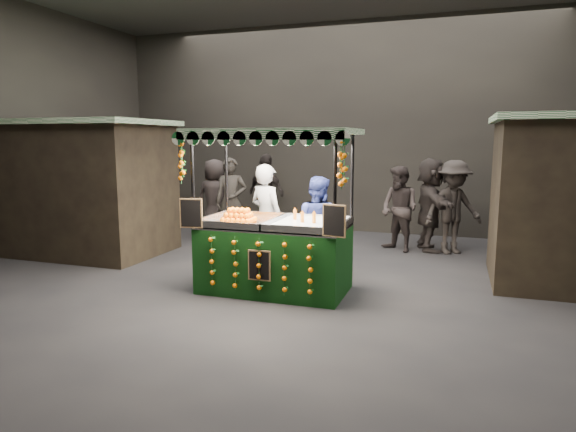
% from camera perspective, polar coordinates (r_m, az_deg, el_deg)
% --- Properties ---
extents(ground, '(12.00, 12.00, 0.00)m').
position_cam_1_polar(ground, '(7.78, -0.31, -7.96)').
color(ground, black).
rests_on(ground, ground).
extents(market_hall, '(12.10, 10.10, 5.05)m').
position_cam_1_polar(market_hall, '(7.54, -0.33, 17.49)').
color(market_hall, black).
rests_on(market_hall, ground).
extents(neighbour_stall_left, '(3.00, 2.20, 2.60)m').
position_cam_1_polar(neighbour_stall_left, '(10.59, -21.57, 3.09)').
color(neighbour_stall_left, black).
rests_on(neighbour_stall_left, ground).
extents(juice_stall, '(2.45, 1.44, 2.38)m').
position_cam_1_polar(juice_stall, '(7.35, -1.54, -3.02)').
color(juice_stall, black).
rests_on(juice_stall, ground).
extents(vendor_grey, '(0.78, 0.66, 1.83)m').
position_cam_1_polar(vendor_grey, '(8.44, -2.45, -0.28)').
color(vendor_grey, gray).
rests_on(vendor_grey, ground).
extents(vendor_blue, '(0.89, 0.75, 1.64)m').
position_cam_1_polar(vendor_blue, '(8.31, 3.30, -1.09)').
color(vendor_blue, navy).
rests_on(vendor_blue, ground).
extents(shopper_0, '(0.78, 0.62, 1.85)m').
position_cam_1_polar(shopper_0, '(10.76, -6.50, 1.68)').
color(shopper_0, '#2C2824').
rests_on(shopper_0, ground).
extents(shopper_1, '(1.06, 1.02, 1.71)m').
position_cam_1_polar(shopper_1, '(10.25, 12.57, 0.78)').
color(shopper_1, '#2D2524').
rests_on(shopper_1, ground).
extents(shopper_2, '(1.20, 0.87, 1.89)m').
position_cam_1_polar(shopper_2, '(12.28, -2.49, 2.67)').
color(shopper_2, black).
rests_on(shopper_2, ground).
extents(shopper_3, '(1.37, 1.20, 1.84)m').
position_cam_1_polar(shopper_3, '(10.31, 18.28, 0.94)').
color(shopper_3, black).
rests_on(shopper_3, ground).
extents(shopper_4, '(0.90, 0.61, 1.80)m').
position_cam_1_polar(shopper_4, '(11.53, -8.31, 1.96)').
color(shopper_4, '#2B2423').
rests_on(shopper_4, ground).
extents(shopper_5, '(1.02, 1.82, 1.87)m').
position_cam_1_polar(shopper_5, '(10.47, 15.86, 1.26)').
color(shopper_5, '#2A2422').
rests_on(shopper_5, ground).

